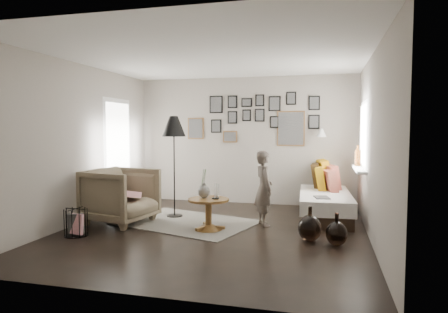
% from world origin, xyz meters
% --- Properties ---
extents(ground, '(4.80, 4.80, 0.00)m').
position_xyz_m(ground, '(0.00, 0.00, 0.00)').
color(ground, black).
rests_on(ground, ground).
extents(wall_back, '(4.50, 0.00, 4.50)m').
position_xyz_m(wall_back, '(0.00, 2.40, 1.30)').
color(wall_back, gray).
rests_on(wall_back, ground).
extents(wall_front, '(4.50, 0.00, 4.50)m').
position_xyz_m(wall_front, '(0.00, -2.40, 1.30)').
color(wall_front, gray).
rests_on(wall_front, ground).
extents(wall_left, '(0.00, 4.80, 4.80)m').
position_xyz_m(wall_left, '(-2.25, 0.00, 1.30)').
color(wall_left, gray).
rests_on(wall_left, ground).
extents(wall_right, '(0.00, 4.80, 4.80)m').
position_xyz_m(wall_right, '(2.25, 0.00, 1.30)').
color(wall_right, gray).
rests_on(wall_right, ground).
extents(ceiling, '(4.80, 4.80, 0.00)m').
position_xyz_m(ceiling, '(0.00, 0.00, 2.60)').
color(ceiling, white).
rests_on(ceiling, wall_back).
extents(door_left, '(0.00, 2.14, 2.14)m').
position_xyz_m(door_left, '(-2.23, 1.20, 1.05)').
color(door_left, white).
rests_on(door_left, wall_left).
extents(window_right, '(0.15, 1.32, 1.30)m').
position_xyz_m(window_right, '(2.18, 1.34, 0.93)').
color(window_right, white).
rests_on(window_right, wall_right).
extents(gallery_wall, '(2.74, 0.03, 1.08)m').
position_xyz_m(gallery_wall, '(0.29, 2.38, 1.74)').
color(gallery_wall, brown).
rests_on(gallery_wall, wall_back).
extents(wall_sconce, '(0.18, 0.36, 0.16)m').
position_xyz_m(wall_sconce, '(1.55, 2.13, 1.46)').
color(wall_sconce, white).
rests_on(wall_sconce, wall_back).
extents(rug, '(2.47, 2.05, 0.01)m').
position_xyz_m(rug, '(-0.58, 0.43, 0.01)').
color(rug, '#B2AD9C').
rests_on(rug, ground).
extents(pedestal_table, '(0.62, 0.62, 0.49)m').
position_xyz_m(pedestal_table, '(-0.08, 0.05, 0.23)').
color(pedestal_table, brown).
rests_on(pedestal_table, ground).
extents(vase, '(0.18, 0.18, 0.44)m').
position_xyz_m(vase, '(-0.16, 0.07, 0.62)').
color(vase, black).
rests_on(vase, pedestal_table).
extents(candles, '(0.11, 0.11, 0.23)m').
position_xyz_m(candles, '(0.03, 0.05, 0.60)').
color(candles, black).
rests_on(candles, pedestal_table).
extents(daybed, '(0.94, 2.04, 0.96)m').
position_xyz_m(daybed, '(1.64, 1.46, 0.30)').
color(daybed, black).
rests_on(daybed, ground).
extents(magazine_on_daybed, '(0.28, 0.33, 0.02)m').
position_xyz_m(magazine_on_daybed, '(1.59, 0.82, 0.45)').
color(magazine_on_daybed, black).
rests_on(magazine_on_daybed, daybed).
extents(armchair, '(1.16, 1.14, 0.90)m').
position_xyz_m(armchair, '(-1.61, 0.16, 0.45)').
color(armchair, '#70634B').
rests_on(armchair, ground).
extents(armchair_cushion, '(0.49, 0.50, 0.18)m').
position_xyz_m(armchair_cushion, '(-1.58, 0.21, 0.48)').
color(armchair_cushion, white).
rests_on(armchair_cushion, armchair).
extents(floor_lamp, '(0.41, 0.41, 1.76)m').
position_xyz_m(floor_lamp, '(-0.92, 0.80, 1.52)').
color(floor_lamp, black).
rests_on(floor_lamp, ground).
extents(magazine_basket, '(0.33, 0.33, 0.39)m').
position_xyz_m(magazine_basket, '(-1.85, -0.72, 0.19)').
color(magazine_basket, black).
rests_on(magazine_basket, ground).
extents(demijohn_large, '(0.32, 0.32, 0.48)m').
position_xyz_m(demijohn_large, '(1.44, -0.19, 0.19)').
color(demijohn_large, black).
rests_on(demijohn_large, ground).
extents(demijohn_small, '(0.28, 0.28, 0.44)m').
position_xyz_m(demijohn_small, '(1.79, -0.31, 0.17)').
color(demijohn_small, black).
rests_on(demijohn_small, ground).
extents(child, '(0.46, 0.52, 1.20)m').
position_xyz_m(child, '(0.69, 0.57, 0.60)').
color(child, '#524941').
rests_on(child, ground).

